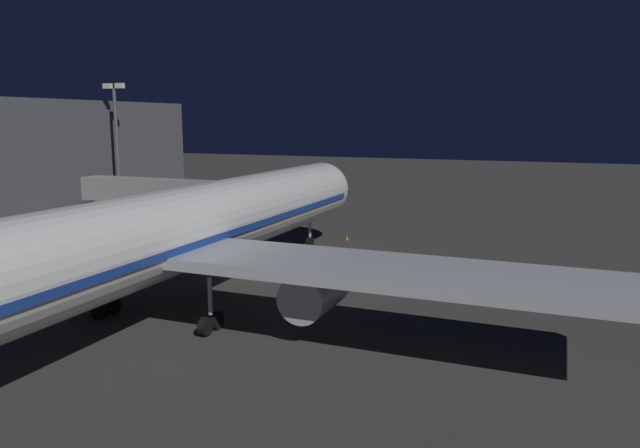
# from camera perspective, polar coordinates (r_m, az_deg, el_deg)

# --- Properties ---
(ground_plane) EXTENTS (320.00, 320.00, 0.00)m
(ground_plane) POSITION_cam_1_polar(r_m,az_deg,el_deg) (52.63, -6.15, -4.85)
(ground_plane) COLOR #383533
(airliner_at_gate) EXTENTS (58.46, 61.00, 18.53)m
(airliner_at_gate) POSITION_cam_1_polar(r_m,az_deg,el_deg) (41.56, -14.10, -0.96)
(airliner_at_gate) COLOR silver
(airliner_at_gate) RESTS_ON ground_plane
(jet_bridge) EXTENTS (22.63, 3.40, 7.39)m
(jet_bridge) POSITION_cam_1_polar(r_m,az_deg,el_deg) (63.99, -12.70, 2.94)
(jet_bridge) COLOR #9E9E99
(jet_bridge) RESTS_ON ground_plane
(apron_floodlight_mast) EXTENTS (2.90, 0.50, 17.62)m
(apron_floodlight_mast) POSITION_cam_1_polar(r_m,az_deg,el_deg) (76.17, -18.81, 7.05)
(apron_floodlight_mast) COLOR #59595E
(apron_floodlight_mast) RESTS_ON ground_plane
(traffic_cone_nose_port) EXTENTS (0.36, 0.36, 0.55)m
(traffic_cone_nose_port) POSITION_cam_1_polar(r_m,az_deg,el_deg) (67.32, 2.59, -1.30)
(traffic_cone_nose_port) COLOR orange
(traffic_cone_nose_port) RESTS_ON ground_plane
(traffic_cone_nose_starboard) EXTENTS (0.36, 0.36, 0.55)m
(traffic_cone_nose_starboard) POSITION_cam_1_polar(r_m,az_deg,el_deg) (68.89, -0.85, -1.03)
(traffic_cone_nose_starboard) COLOR orange
(traffic_cone_nose_starboard) RESTS_ON ground_plane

